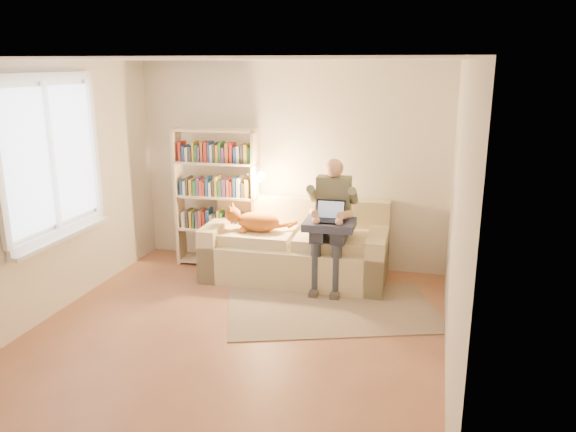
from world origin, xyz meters
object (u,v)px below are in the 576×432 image
(sofa, at_px, (297,250))
(person, at_px, (331,215))
(laptop, at_px, (330,216))
(bookshelf, at_px, (217,191))
(cat, at_px, (251,221))

(sofa, xyz_separation_m, person, (0.45, -0.15, 0.52))
(sofa, bearing_deg, laptop, -32.45)
(person, bearing_deg, bookshelf, 167.26)
(sofa, relative_size, cat, 2.77)
(person, distance_m, laptop, 0.13)
(bookshelf, bearing_deg, cat, -32.59)
(person, height_order, bookshelf, bookshelf)
(sofa, relative_size, laptop, 6.58)
(sofa, height_order, person, person)
(sofa, xyz_separation_m, cat, (-0.53, -0.16, 0.38))
(person, height_order, cat, person)
(person, bearing_deg, laptop, -90.57)
(laptop, xyz_separation_m, bookshelf, (-1.55, 0.42, 0.11))
(person, xyz_separation_m, laptop, (0.00, -0.12, 0.03))
(laptop, bearing_deg, sofa, 147.55)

